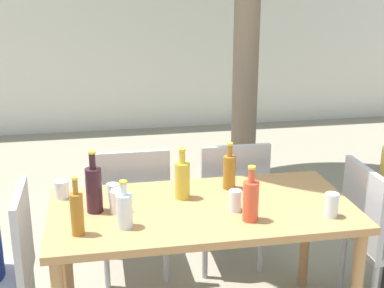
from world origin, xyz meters
The scene contains 17 objects.
cafe_building_wall centered at (0.00, 4.22, 1.40)m, with size 10.00×0.08×2.80m.
dining_table_front centered at (0.00, 0.00, 0.67)m, with size 1.59×0.80×0.76m.
patio_chair_0 centered at (-1.03, 0.00, 0.52)m, with size 0.44×0.44×0.91m.
patio_chair_1 centered at (1.03, 0.00, 0.52)m, with size 0.44×0.44×0.91m.
patio_chair_2 centered at (-0.32, 0.63, 0.52)m, with size 0.44×0.44×0.91m.
patio_chair_3 centered at (0.32, 0.63, 0.52)m, with size 0.44×0.44×0.91m.
amber_bottle_0 centered at (0.20, 0.22, 0.86)m, with size 0.07×0.07×0.27m.
oil_cruet_1 centered at (-0.08, 0.13, 0.87)m, with size 0.08×0.08×0.28m.
amber_bottle_2 centered at (-0.63, -0.20, 0.87)m, with size 0.06×0.06×0.29m.
water_bottle_3 centered at (-0.41, -0.16, 0.85)m, with size 0.08×0.08×0.24m.
soda_bottle_4 centered at (0.20, -0.20, 0.87)m, with size 0.08×0.08×0.28m.
wine_bottle_5 centered at (-0.55, 0.04, 0.89)m, with size 0.08×0.08×0.33m.
drinking_glass_0 centered at (-0.44, 0.01, 0.82)m, with size 0.08×0.08×0.12m.
drinking_glass_1 centered at (0.15, -0.08, 0.81)m, with size 0.06×0.06×0.11m.
drinking_glass_2 centered at (0.61, -0.23, 0.82)m, with size 0.07×0.07×0.12m.
drinking_glass_3 centered at (-0.46, 0.18, 0.80)m, with size 0.07×0.07×0.09m.
drinking_glass_4 centered at (-0.73, 0.25, 0.81)m, with size 0.08×0.08×0.10m.
Camera 1 is at (-0.52, -2.52, 1.92)m, focal length 50.00 mm.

